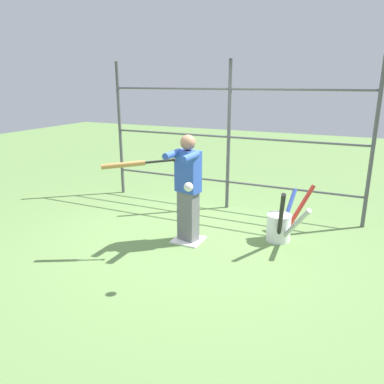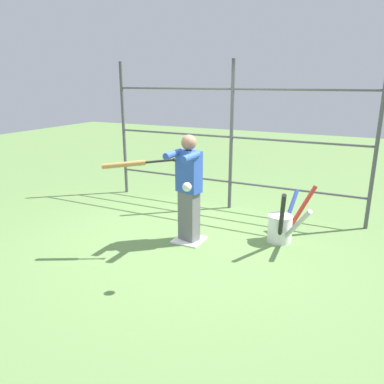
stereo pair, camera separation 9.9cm
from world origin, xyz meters
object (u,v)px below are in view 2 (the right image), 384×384
object	(u,v)px
bat_bucket	(282,226)
baseball_bat_swinging	(130,164)
softball_in_flight	(187,187)
batter	(188,186)

from	to	relation	value
bat_bucket	baseball_bat_swinging	bearing A→B (deg)	36.04
baseball_bat_swinging	softball_in_flight	bearing A→B (deg)	157.83
batter	baseball_bat_swinging	size ratio (longest dim) A/B	1.83
batter	softball_in_flight	distance (m)	1.21
batter	softball_in_flight	world-z (taller)	batter
batter	bat_bucket	bearing A→B (deg)	-154.64
baseball_bat_swinging	batter	bearing A→B (deg)	-126.45
baseball_bat_swinging	bat_bucket	xyz separation A→B (m)	(-1.65, -1.20, -0.95)
softball_in_flight	baseball_bat_swinging	bearing A→B (deg)	-22.17
baseball_bat_swinging	bat_bucket	world-z (taller)	baseball_bat_swinging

